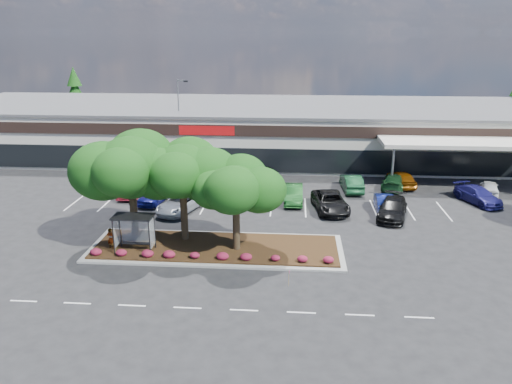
# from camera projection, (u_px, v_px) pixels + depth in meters

# --- Properties ---
(ground) EXTENTS (160.00, 160.00, 0.00)m
(ground) POSITION_uv_depth(u_px,v_px,m) (238.00, 276.00, 31.69)
(ground) COLOR black
(ground) RESTS_ON ground
(retail_store) EXTENTS (80.40, 25.20, 6.25)m
(retail_store) POSITION_uv_depth(u_px,v_px,m) (268.00, 129.00, 62.92)
(retail_store) COLOR beige
(retail_store) RESTS_ON ground
(landscape_island) EXTENTS (18.00, 6.00, 0.26)m
(landscape_island) POSITION_uv_depth(u_px,v_px,m) (216.00, 248.00, 35.60)
(landscape_island) COLOR gray
(landscape_island) RESTS_ON ground
(lane_markings) EXTENTS (33.12, 20.06, 0.01)m
(lane_markings) POSITION_uv_depth(u_px,v_px,m) (250.00, 218.00, 41.60)
(lane_markings) COLOR silver
(lane_markings) RESTS_ON ground
(shrub_row) EXTENTS (17.00, 0.80, 0.50)m
(shrub_row) POSITION_uv_depth(u_px,v_px,m) (211.00, 255.00, 33.49)
(shrub_row) COLOR maroon
(shrub_row) RESTS_ON landscape_island
(bus_shelter) EXTENTS (2.75, 1.55, 2.59)m
(bus_shelter) POSITION_uv_depth(u_px,v_px,m) (134.00, 222.00, 34.35)
(bus_shelter) COLOR black
(bus_shelter) RESTS_ON landscape_island
(island_tree_west) EXTENTS (7.20, 7.20, 7.89)m
(island_tree_west) POSITION_uv_depth(u_px,v_px,m) (132.00, 189.00, 35.28)
(island_tree_west) COLOR #113D11
(island_tree_west) RESTS_ON landscape_island
(island_tree_mid) EXTENTS (6.60, 6.60, 7.32)m
(island_tree_mid) POSITION_uv_depth(u_px,v_px,m) (183.00, 191.00, 35.77)
(island_tree_mid) COLOR #113D11
(island_tree_mid) RESTS_ON landscape_island
(island_tree_east) EXTENTS (5.80, 5.80, 6.50)m
(island_tree_east) POSITION_uv_depth(u_px,v_px,m) (236.00, 205.00, 34.17)
(island_tree_east) COLOR #113D11
(island_tree_east) RESTS_ON landscape_island
(conifer_north_west) EXTENTS (4.40, 4.40, 10.00)m
(conifer_north_west) POSITION_uv_depth(u_px,v_px,m) (76.00, 100.00, 76.07)
(conifer_north_west) COLOR #113D11
(conifer_north_west) RESTS_ON ground
(person_waiting) EXTENTS (0.65, 0.53, 1.54)m
(person_waiting) POSITION_uv_depth(u_px,v_px,m) (111.00, 238.00, 34.94)
(person_waiting) COLOR #594C47
(person_waiting) RESTS_ON landscape_island
(light_pole) EXTENTS (1.41, 0.77, 9.79)m
(light_pole) POSITION_uv_depth(u_px,v_px,m) (180.00, 127.00, 57.71)
(light_pole) COLOR gray
(light_pole) RESTS_ON ground
(survey_stake) EXTENTS (0.07, 0.14, 1.06)m
(survey_stake) POSITION_uv_depth(u_px,v_px,m) (289.00, 276.00, 30.29)
(survey_stake) COLOR #997B50
(survey_stake) RESTS_ON ground
(car_0) EXTENTS (1.88, 4.93, 1.61)m
(car_0) POSITION_uv_depth(u_px,v_px,m) (132.00, 187.00, 47.23)
(car_0) COLOR maroon
(car_0) RESTS_ON ground
(car_1) EXTENTS (2.57, 4.75, 1.53)m
(car_1) POSITION_uv_depth(u_px,v_px,m) (155.00, 194.00, 45.28)
(car_1) COLOR navy
(car_1) RESTS_ON ground
(car_2) EXTENTS (3.89, 5.71, 1.45)m
(car_2) POSITION_uv_depth(u_px,v_px,m) (180.00, 204.00, 42.94)
(car_2) COLOR #B1B7BE
(car_2) RESTS_ON ground
(car_3) EXTENTS (2.00, 4.72, 1.36)m
(car_3) POSITION_uv_depth(u_px,v_px,m) (268.00, 192.00, 46.15)
(car_3) COLOR #0B0E53
(car_3) RESTS_ON ground
(car_4) EXTENTS (1.69, 4.79, 1.58)m
(car_4) POSITION_uv_depth(u_px,v_px,m) (293.00, 194.00, 45.34)
(car_4) COLOR #184F1C
(car_4) RESTS_ON ground
(car_5) EXTENTS (3.45, 6.02, 1.58)m
(car_5) POSITION_uv_depth(u_px,v_px,m) (330.00, 202.00, 43.22)
(car_5) COLOR black
(car_5) RESTS_ON ground
(car_6) EXTENTS (3.55, 5.79, 1.57)m
(car_6) POSITION_uv_depth(u_px,v_px,m) (393.00, 209.00, 41.59)
(car_6) COLOR black
(car_6) RESTS_ON ground
(car_7) EXTENTS (1.58, 4.23, 1.38)m
(car_7) POSITION_uv_depth(u_px,v_px,m) (385.00, 204.00, 42.95)
(car_7) COLOR navy
(car_7) RESTS_ON ground
(car_8) EXTENTS (3.81, 5.40, 1.45)m
(car_8) POSITION_uv_depth(u_px,v_px,m) (478.00, 195.00, 45.16)
(car_8) COLOR navy
(car_8) RESTS_ON ground
(car_9) EXTENTS (2.21, 4.30, 1.40)m
(car_9) POSITION_uv_depth(u_px,v_px,m) (172.00, 171.00, 53.31)
(car_9) COLOR maroon
(car_9) RESTS_ON ground
(car_10) EXTENTS (3.13, 5.35, 1.40)m
(car_10) POSITION_uv_depth(u_px,v_px,m) (156.00, 176.00, 51.27)
(car_10) COLOR maroon
(car_10) RESTS_ON ground
(car_11) EXTENTS (2.28, 4.80, 1.32)m
(car_11) POSITION_uv_depth(u_px,v_px,m) (232.00, 172.00, 52.88)
(car_11) COLOR #979DA3
(car_11) RESTS_ON ground
(car_12) EXTENTS (2.67, 4.30, 1.36)m
(car_12) POSITION_uv_depth(u_px,v_px,m) (265.00, 172.00, 52.76)
(car_12) COLOR black
(car_12) RESTS_ON ground
(car_13) EXTENTS (2.50, 4.82, 1.57)m
(car_13) POSITION_uv_depth(u_px,v_px,m) (270.00, 178.00, 50.30)
(car_13) COLOR black
(car_13) RESTS_ON ground
(car_14) EXTENTS (2.02, 4.98, 1.61)m
(car_14) POSITION_uv_depth(u_px,v_px,m) (352.00, 183.00, 48.67)
(car_14) COLOR #144222
(car_14) RESTS_ON ground
(car_15) EXTENTS (3.50, 5.50, 1.48)m
(car_15) POSITION_uv_depth(u_px,v_px,m) (394.00, 181.00, 49.29)
(car_15) COLOR #194521
(car_15) RESTS_ON ground
(car_16) EXTENTS (2.59, 4.98, 1.62)m
(car_16) POSITION_uv_depth(u_px,v_px,m) (401.00, 178.00, 50.09)
(car_16) COLOR #723704
(car_16) RESTS_ON ground
(car_17) EXTENTS (2.67, 4.25, 1.35)m
(car_17) POSITION_uv_depth(u_px,v_px,m) (489.00, 187.00, 47.63)
(car_17) COLOR white
(car_17) RESTS_ON ground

